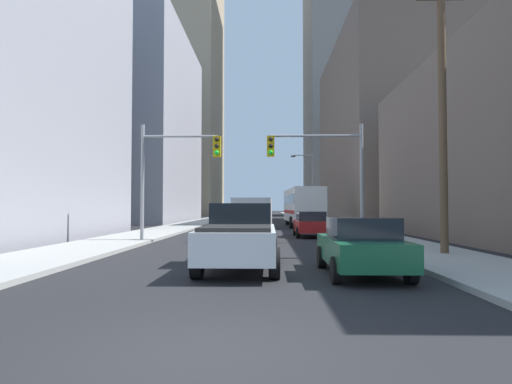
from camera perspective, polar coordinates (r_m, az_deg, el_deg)
The scene contains 17 objects.
ground_plane at distance 5.62m, azimuth -6.94°, elevation -20.54°, with size 400.00×400.00×0.00m, color black.
sidewalk_left at distance 55.80m, azimuth -6.38°, elevation -3.72°, with size 3.57×160.00×0.15m, color #9E9E99.
sidewalk_right at distance 55.62m, azimuth 7.58°, elevation -3.72°, with size 3.57×160.00×0.15m, color #9E9E99.
city_bus at distance 39.63m, azimuth 6.07°, elevation -1.76°, with size 2.90×11.58×3.40m.
pickup_truck_white at distance 12.78m, azimuth -2.09°, elevation -5.81°, with size 2.20×5.41×1.90m.
cargo_van_silver at distance 24.36m, azimuth -0.34°, elevation -3.15°, with size 2.16×5.26×2.26m.
sedan_green at distance 11.86m, azimuth 13.56°, elevation -6.84°, with size 1.95×4.21×1.52m.
sedan_red at distance 26.45m, azimuth 7.17°, elevation -4.16°, with size 1.95×4.23×1.52m.
sedan_beige at distance 38.35m, azimuth 0.12°, elevation -3.49°, with size 1.95×4.23×1.52m.
traffic_signal_near_left at distance 22.66m, azimuth -10.32°, elevation 3.81°, with size 4.09×0.44×6.00m.
traffic_signal_near_right at distance 22.36m, azimuth 8.30°, elevation 3.97°, with size 4.87×0.44×6.00m.
utility_pole_right at distance 17.43m, azimuth 23.14°, elevation 11.06°, with size 2.20×0.28×10.78m.
street_lamp_right at distance 46.73m, azimuth 6.93°, elevation 1.42°, with size 2.43×0.32×7.50m.
building_left_mid_office at distance 58.46m, azimuth -20.21°, elevation 7.73°, with size 22.86×24.41×23.04m, color #93939E.
building_left_far_tower at distance 102.10m, azimuth -9.79°, elevation 16.49°, with size 16.66×26.53×68.13m, color tan.
building_right_mid_block at distance 58.41m, azimuth 20.94°, elevation 7.23°, with size 21.80×29.00×21.99m, color #66564C.
building_right_far_highrise at distance 102.92m, azimuth 13.97°, elevation 17.02°, with size 25.02×22.23×70.34m, color gray.
Camera 1 is at (0.76, -5.27, 1.79)m, focal length 30.66 mm.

